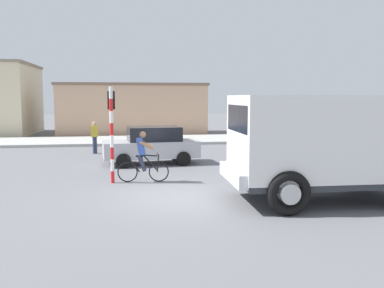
{
  "coord_description": "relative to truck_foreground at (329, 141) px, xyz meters",
  "views": [
    {
      "loc": [
        -1.36,
        -11.94,
        2.85
      ],
      "look_at": [
        0.87,
        2.5,
        1.2
      ],
      "focal_mm": 38.84,
      "sensor_mm": 36.0,
      "label": 1
    }
  ],
  "objects": [
    {
      "name": "traffic_light_pole",
      "position": [
        -5.95,
        3.43,
        0.4
      ],
      "size": [
        0.24,
        0.43,
        3.2
      ],
      "color": "red",
      "rests_on": "ground"
    },
    {
      "name": "truck_foreground",
      "position": [
        0.0,
        0.0,
        0.0
      ],
      "size": [
        5.48,
        2.95,
        2.9
      ],
      "color": "white",
      "rests_on": "ground"
    },
    {
      "name": "cyclist",
      "position": [
        -4.94,
        3.36,
        -0.8
      ],
      "size": [
        1.73,
        0.51,
        1.72
      ],
      "color": "black",
      "rests_on": "ground"
    },
    {
      "name": "pedestrian_near_kerb",
      "position": [
        -7.1,
        10.93,
        -0.82
      ],
      "size": [
        0.34,
        0.22,
        1.62
      ],
      "color": "#2D334C",
      "rests_on": "ground"
    },
    {
      "name": "building_mid_block",
      "position": [
        -5.02,
        22.11,
        0.29
      ],
      "size": [
        11.14,
        5.19,
        3.9
      ],
      "color": "tan",
      "rests_on": "ground"
    },
    {
      "name": "car_red_near",
      "position": [
        -4.42,
        7.18,
        -0.85
      ],
      "size": [
        4.15,
        2.18,
        1.6
      ],
      "color": "#B7B7BC",
      "rests_on": "ground"
    },
    {
      "name": "sidewalk_far",
      "position": [
        -4.05,
        16.51,
        -1.59
      ],
      "size": [
        80.0,
        5.0,
        0.16
      ],
      "primitive_type": "cube",
      "color": "#ADADA8",
      "rests_on": "ground"
    },
    {
      "name": "ground_plane",
      "position": [
        -4.05,
        1.41,
        -1.67
      ],
      "size": [
        120.0,
        120.0,
        0.0
      ],
      "primitive_type": "plane",
      "color": "slate"
    }
  ]
}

